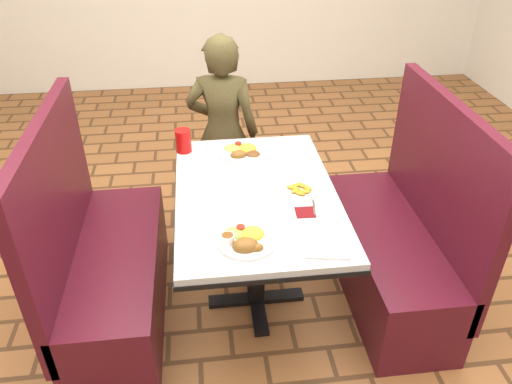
% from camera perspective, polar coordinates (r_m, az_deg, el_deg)
% --- Properties ---
extents(dining_table, '(0.81, 1.21, 0.75)m').
position_cam_1_polar(dining_table, '(2.55, 0.00, -1.81)').
color(dining_table, silver).
rests_on(dining_table, ground).
extents(booth_bench_left, '(0.47, 1.20, 1.17)m').
position_cam_1_polar(booth_bench_left, '(2.79, -16.67, -8.36)').
color(booth_bench_left, '#511220').
rests_on(booth_bench_left, ground).
extents(booth_bench_right, '(0.47, 1.20, 1.17)m').
position_cam_1_polar(booth_bench_right, '(2.93, 15.76, -5.89)').
color(booth_bench_right, '#511220').
rests_on(booth_bench_right, ground).
extents(diner_person, '(0.53, 0.41, 1.30)m').
position_cam_1_polar(diner_person, '(3.32, -3.78, 6.77)').
color(diner_person, brown).
rests_on(diner_person, ground).
extents(near_dinner_plate, '(0.26, 0.26, 0.08)m').
position_cam_1_polar(near_dinner_plate, '(2.15, -1.22, -5.23)').
color(near_dinner_plate, white).
rests_on(near_dinner_plate, dining_table).
extents(far_dinner_plate, '(0.27, 0.27, 0.07)m').
position_cam_1_polar(far_dinner_plate, '(2.83, -1.53, 4.83)').
color(far_dinner_plate, white).
rests_on(far_dinner_plate, dining_table).
extents(plantain_plate, '(0.19, 0.19, 0.03)m').
position_cam_1_polar(plantain_plate, '(2.50, 5.03, 0.23)').
color(plantain_plate, white).
rests_on(plantain_plate, dining_table).
extents(maroon_napkin, '(0.09, 0.09, 0.00)m').
position_cam_1_polar(maroon_napkin, '(2.36, 5.64, -2.32)').
color(maroon_napkin, '#5F0E11').
rests_on(maroon_napkin, dining_table).
extents(spoon_utensil, '(0.03, 0.12, 0.00)m').
position_cam_1_polar(spoon_utensil, '(2.39, 6.65, -1.74)').
color(spoon_utensil, silver).
rests_on(spoon_utensil, dining_table).
extents(red_tumbler, '(0.09, 0.09, 0.13)m').
position_cam_1_polar(red_tumbler, '(2.87, -8.31, 5.82)').
color(red_tumbler, red).
rests_on(red_tumbler, dining_table).
extents(paper_napkin, '(0.21, 0.17, 0.01)m').
position_cam_1_polar(paper_napkin, '(2.15, 8.05, -6.36)').
color(paper_napkin, silver).
rests_on(paper_napkin, dining_table).
extents(knife_utensil, '(0.06, 0.19, 0.00)m').
position_cam_1_polar(knife_utensil, '(2.17, -0.32, -5.47)').
color(knife_utensil, silver).
rests_on(knife_utensil, dining_table).
extents(fork_utensil, '(0.06, 0.15, 0.00)m').
position_cam_1_polar(fork_utensil, '(2.19, -1.12, -5.04)').
color(fork_utensil, silver).
rests_on(fork_utensil, dining_table).
extents(lettuce_shreds, '(0.28, 0.32, 0.00)m').
position_cam_1_polar(lettuce_shreds, '(2.55, 0.73, 0.80)').
color(lettuce_shreds, '#81B849').
rests_on(lettuce_shreds, dining_table).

